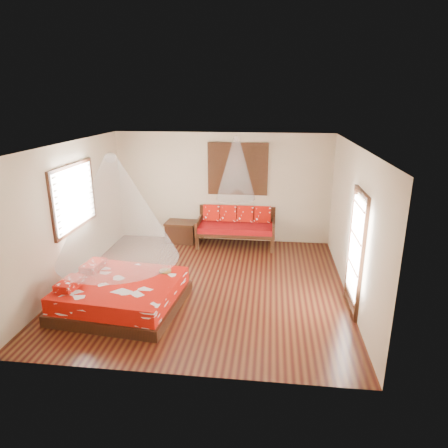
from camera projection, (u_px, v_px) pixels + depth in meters
The scene contains 10 objects.
room at pixel (205, 219), 7.65m from camera, with size 5.54×5.54×2.84m.
bed at pixel (121, 294), 7.16m from camera, with size 2.23×2.05×0.64m.
daybed at pixel (236, 225), 10.13m from camera, with size 1.97×0.88×0.98m.
storage_chest at pixel (182, 231), 10.42m from camera, with size 0.82×0.62×0.54m.
shutter_panel at pixel (238, 169), 10.02m from camera, with size 1.52×0.06×1.32m.
window_left at pixel (74, 197), 8.05m from camera, with size 0.10×1.74×1.34m.
glazed_door at pixel (355, 253), 6.88m from camera, with size 0.08×1.02×2.16m.
wine_tray at pixel (165, 269), 7.47m from camera, with size 0.23×0.23×0.19m.
mosquito_net_main at pixel (115, 209), 6.67m from camera, with size 2.09×2.09×1.80m, color white.
mosquito_net_daybed at pixel (236, 168), 9.55m from camera, with size 0.96×0.96×1.50m, color white.
Camera 1 is at (1.21, -7.22, 3.63)m, focal length 32.00 mm.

